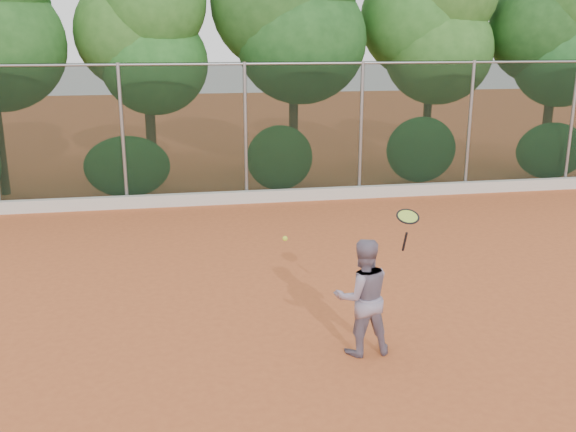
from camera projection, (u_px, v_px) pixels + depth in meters
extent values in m
plane|color=#C25C2D|center=(299.00, 311.00, 9.91)|extent=(80.00, 80.00, 0.00)
cube|color=beige|center=(248.00, 197.00, 16.33)|extent=(24.00, 0.20, 0.30)
imported|color=gray|center=(362.00, 297.00, 8.41)|extent=(0.79, 0.63, 1.59)
cube|color=black|center=(246.00, 133.00, 16.07)|extent=(24.00, 0.01, 3.50)
cylinder|color=gray|center=(244.00, 64.00, 15.61)|extent=(24.00, 0.06, 0.06)
cylinder|color=gray|center=(123.00, 137.00, 15.56)|extent=(0.09, 0.09, 3.50)
cylinder|color=gray|center=(246.00, 133.00, 16.07)|extent=(0.09, 0.09, 3.50)
cylinder|color=gray|center=(361.00, 130.00, 16.58)|extent=(0.09, 0.09, 3.50)
cylinder|color=gray|center=(469.00, 128.00, 17.09)|extent=(0.09, 0.09, 3.50)
cylinder|color=gray|center=(571.00, 125.00, 17.61)|extent=(0.09, 0.09, 3.50)
cylinder|color=#3B2916|center=(0.00, 141.00, 16.87)|extent=(0.24, 0.24, 2.90)
cylinder|color=#482E1B|center=(152.00, 143.00, 17.99)|extent=(0.28, 0.28, 2.40)
ellipsoid|color=#236221|center=(154.00, 63.00, 17.33)|extent=(2.90, 2.40, 2.80)
ellipsoid|color=#2E6021|center=(134.00, 32.00, 17.32)|extent=(3.20, 2.70, 3.10)
ellipsoid|color=#2B6322|center=(155.00, 0.00, 16.73)|extent=(2.70, 2.30, 2.90)
cylinder|color=#472A1B|center=(293.00, 131.00, 18.31)|extent=(0.26, 0.26, 3.00)
ellipsoid|color=#2E6E2A|center=(301.00, 40.00, 17.57)|extent=(3.60, 3.00, 3.50)
ellipsoid|color=#35712B|center=(282.00, 2.00, 17.50)|extent=(3.90, 3.20, 3.80)
cylinder|color=#3F2C18|center=(426.00, 131.00, 19.24)|extent=(0.24, 0.24, 2.70)
ellipsoid|color=#2D6121|center=(439.00, 51.00, 18.54)|extent=(3.20, 2.70, 3.10)
ellipsoid|color=#286221|center=(420.00, 18.00, 18.50)|extent=(3.50, 2.90, 3.40)
cylinder|color=#482E1B|center=(546.00, 133.00, 19.52)|extent=(0.28, 0.28, 2.50)
ellipsoid|color=#2C732D|center=(562.00, 57.00, 18.85)|extent=(3.00, 2.50, 2.90)
ellipsoid|color=#2A5F24|center=(544.00, 29.00, 18.83)|extent=(3.30, 2.80, 3.20)
ellipsoid|color=#36722B|center=(574.00, 0.00, 18.34)|extent=(2.80, 2.40, 3.00)
ellipsoid|color=#30732C|center=(127.00, 167.00, 16.56)|extent=(2.20, 1.16, 1.60)
ellipsoid|color=#326D29|center=(280.00, 158.00, 17.21)|extent=(1.80, 1.04, 1.76)
ellipsoid|color=#2A702B|center=(421.00, 150.00, 17.87)|extent=(2.00, 1.10, 1.84)
ellipsoid|color=#276829|center=(551.00, 151.00, 18.59)|extent=(2.16, 1.12, 1.64)
cylinder|color=black|center=(405.00, 242.00, 8.15)|extent=(0.04, 0.15, 0.29)
torus|color=black|center=(408.00, 216.00, 8.00)|extent=(0.31, 0.29, 0.14)
cylinder|color=#B3DA40|center=(408.00, 216.00, 8.00)|extent=(0.26, 0.24, 0.11)
sphere|color=#CADF32|center=(285.00, 239.00, 8.51)|extent=(0.07, 0.07, 0.07)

